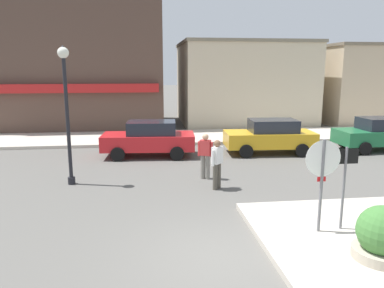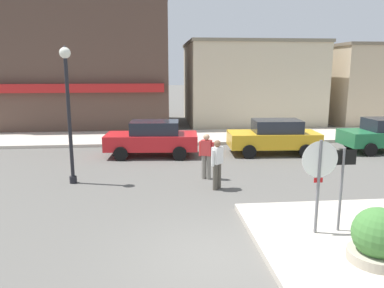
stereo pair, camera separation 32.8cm
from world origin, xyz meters
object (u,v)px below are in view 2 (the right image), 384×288
(lamp_post, at_px, (68,96))
(stop_sign, at_px, (319,175))
(pedestrian_crossing_far, at_px, (206,155))
(one_way_sign, at_px, (342,181))
(parked_car_nearest, at_px, (152,138))
(planter, at_px, (378,241))
(pedestrian_crossing_near, at_px, (217,163))
(parked_car_second, at_px, (274,136))

(lamp_post, bearing_deg, stop_sign, -37.19)
(stop_sign, height_order, pedestrian_crossing_far, stop_sign)
(one_way_sign, xyz_separation_m, parked_car_nearest, (-4.32, 8.56, -0.52))
(lamp_post, xyz_separation_m, parked_car_nearest, (2.66, 3.76, -2.15))
(planter, bearing_deg, pedestrian_crossing_near, 114.31)
(stop_sign, bearing_deg, parked_car_nearest, 113.48)
(planter, xyz_separation_m, pedestrian_crossing_near, (-2.30, 5.10, 0.31))
(lamp_post, relative_size, parked_car_nearest, 1.11)
(parked_car_nearest, bearing_deg, pedestrian_crossing_far, -62.83)
(parked_car_second, bearing_deg, stop_sign, -101.41)
(stop_sign, relative_size, lamp_post, 0.51)
(planter, height_order, parked_car_second, parked_car_second)
(stop_sign, xyz_separation_m, planter, (0.65, -1.35, -0.96))
(stop_sign, distance_m, one_way_sign, 0.61)
(one_way_sign, distance_m, parked_car_nearest, 9.60)
(stop_sign, relative_size, pedestrian_crossing_far, 1.43)
(parked_car_second, bearing_deg, parked_car_nearest, 178.93)
(planter, bearing_deg, lamp_post, 138.62)
(parked_car_nearest, distance_m, pedestrian_crossing_near, 5.31)
(lamp_post, bearing_deg, parked_car_nearest, 54.67)
(one_way_sign, relative_size, parked_car_nearest, 0.51)
(pedestrian_crossing_far, bearing_deg, stop_sign, -69.43)
(planter, xyz_separation_m, pedestrian_crossing_far, (-2.49, 6.28, 0.31))
(stop_sign, height_order, parked_car_nearest, stop_sign)
(pedestrian_crossing_near, bearing_deg, lamp_post, 166.76)
(stop_sign, bearing_deg, lamp_post, 142.81)
(one_way_sign, relative_size, parked_car_second, 0.51)
(stop_sign, relative_size, one_way_sign, 1.10)
(one_way_sign, relative_size, pedestrian_crossing_near, 1.30)
(lamp_post, xyz_separation_m, parked_car_second, (8.13, 3.66, -2.15))
(one_way_sign, bearing_deg, lamp_post, 145.53)
(parked_car_nearest, relative_size, parked_car_second, 1.01)
(one_way_sign, height_order, pedestrian_crossing_near, one_way_sign)
(planter, bearing_deg, parked_car_second, 83.80)
(parked_car_nearest, bearing_deg, parked_car_second, -1.07)
(planter, bearing_deg, pedestrian_crossing_far, 111.68)
(parked_car_second, xyz_separation_m, pedestrian_crossing_far, (-3.57, -3.60, 0.06))
(planter, distance_m, lamp_post, 9.71)
(lamp_post, xyz_separation_m, pedestrian_crossing_far, (4.56, 0.06, -2.09))
(planter, relative_size, parked_car_nearest, 0.30)
(one_way_sign, height_order, parked_car_second, one_way_sign)
(parked_car_nearest, bearing_deg, planter, -66.23)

